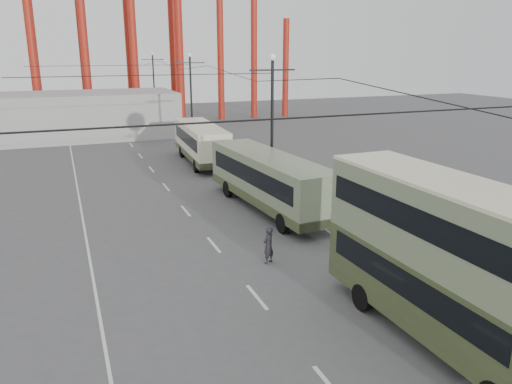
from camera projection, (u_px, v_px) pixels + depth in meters
name	position (u px, v px, depth m)	size (l,w,h in m)	color
ground	(328.00, 345.00, 16.75)	(160.00, 160.00, 0.00)	#4E4E50
road_markings	(175.00, 195.00, 34.09)	(12.52, 120.00, 0.01)	silver
lamp_post_mid	(272.00, 125.00, 33.56)	(3.20, 0.44, 9.32)	black
lamp_post_far	(191.00, 98.00, 53.27)	(3.20, 0.44, 9.32)	black
lamp_post_distant	(154.00, 85.00, 72.98)	(3.20, 0.44, 9.32)	black
fairground_shed	(76.00, 115.00, 56.07)	(22.00, 10.00, 5.00)	#A5A5A0
double_decker_bus	(450.00, 257.00, 16.02)	(2.87, 10.45, 5.58)	#363F22
single_decker_green	(269.00, 179.00, 30.55)	(3.68, 12.27, 3.42)	#6B7E5C
single_decker_cream	(201.00, 142.00, 43.39)	(3.23, 10.82, 3.33)	beige
pedestrian	(268.00, 245.00, 22.97)	(0.64, 0.42, 1.75)	black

